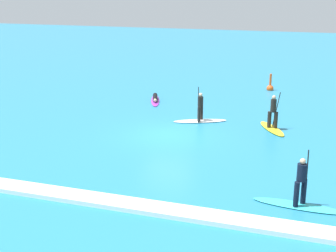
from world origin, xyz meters
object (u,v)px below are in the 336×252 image
(surfer_on_teal_board, at_px, (300,194))
(surfer_on_white_board, at_px, (200,115))
(marker_buoy, at_px, (270,87))
(surfer_on_purple_board, at_px, (155,99))
(surfer_on_yellow_board, at_px, (272,122))

(surfer_on_teal_board, xyz_separation_m, surfer_on_white_board, (-6.08, 9.42, -0.10))
(surfer_on_teal_board, distance_m, surfer_on_white_board, 11.22)
(surfer_on_teal_board, height_order, surfer_on_white_board, surfer_on_teal_board)
(surfer_on_teal_board, bearing_deg, marker_buoy, 103.65)
(surfer_on_white_board, bearing_deg, marker_buoy, -130.16)
(marker_buoy, bearing_deg, surfer_on_teal_board, -80.40)
(surfer_on_purple_board, xyz_separation_m, surfer_on_yellow_board, (8.26, -4.16, 0.30))
(surfer_on_teal_board, bearing_deg, surfer_on_purple_board, 131.58)
(surfer_on_white_board, bearing_deg, surfer_on_teal_board, 98.72)
(surfer_on_purple_board, bearing_deg, surfer_on_white_board, 26.97)
(surfer_on_purple_board, height_order, surfer_on_yellow_board, surfer_on_yellow_board)
(surfer_on_teal_board, distance_m, marker_buoy, 19.53)
(surfer_on_yellow_board, relative_size, surfer_on_white_board, 0.90)
(surfer_on_purple_board, relative_size, surfer_on_white_board, 1.05)
(surfer_on_purple_board, distance_m, marker_buoy, 9.16)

